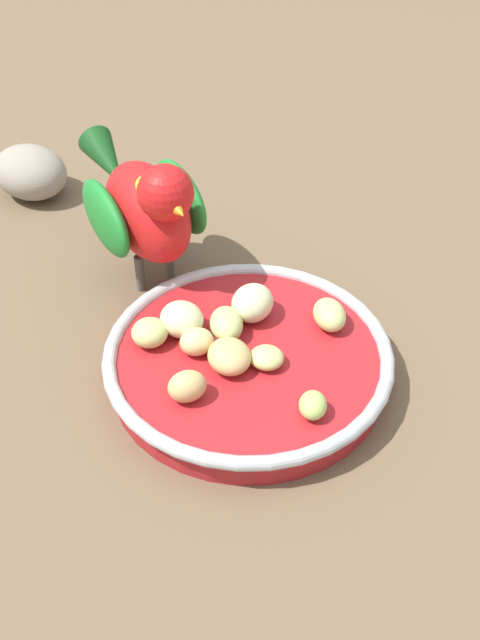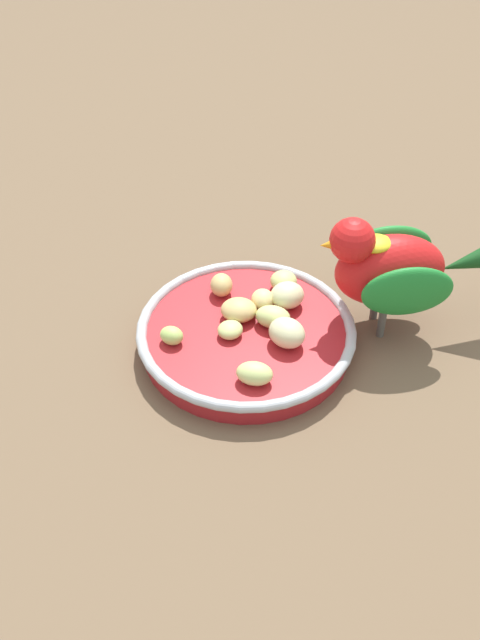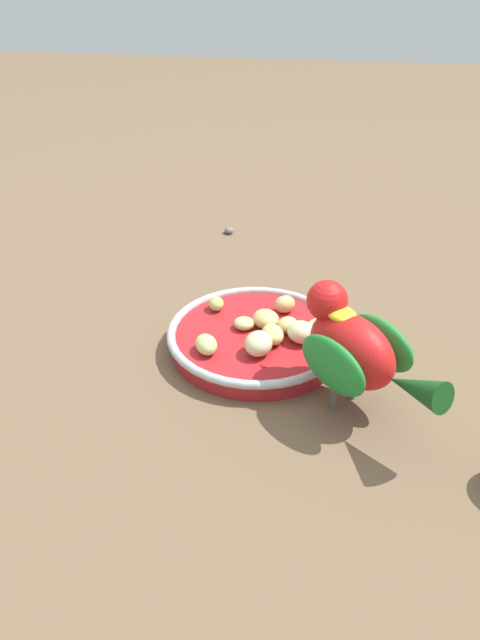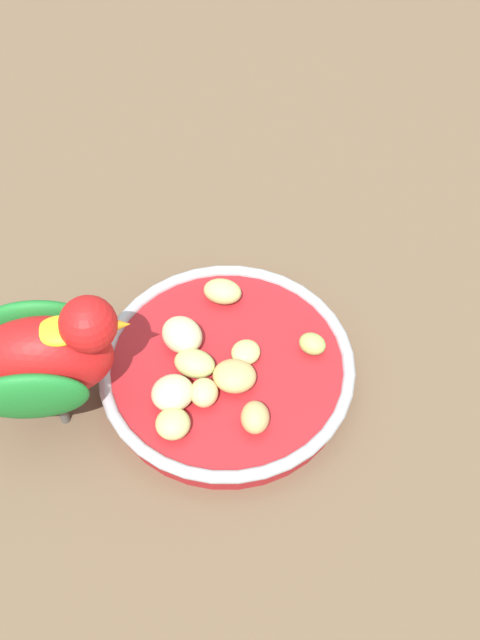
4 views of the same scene
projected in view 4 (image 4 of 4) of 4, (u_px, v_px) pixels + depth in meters
ground_plane at (218, 400)px, 0.67m from camera, size 4.00×4.00×0.00m
feeding_bowl at (227, 369)px, 0.67m from camera, size 0.22×0.22×0.03m
apple_piece_0 at (255, 417)px, 0.62m from camera, size 0.04×0.04×0.02m
apple_piece_1 at (246, 352)px, 0.66m from camera, size 0.03×0.03×0.01m
apple_piece_2 at (206, 394)px, 0.63m from camera, size 0.04×0.04×0.02m
apple_piece_3 at (312, 344)px, 0.67m from camera, size 0.03×0.02×0.02m
apple_piece_4 at (223, 291)px, 0.70m from camera, size 0.04×0.04×0.02m
apple_piece_5 at (191, 367)px, 0.65m from camera, size 0.04×0.04×0.02m
apple_piece_6 at (235, 376)px, 0.64m from camera, size 0.05×0.05×0.02m
apple_piece_7 at (176, 426)px, 0.62m from camera, size 0.04×0.04×0.02m
apple_piece_8 at (182, 335)px, 0.66m from camera, size 0.04×0.04×0.03m
apple_piece_9 at (173, 393)px, 0.63m from camera, size 0.05×0.05×0.03m
parrot at (37, 355)px, 0.60m from camera, size 0.16×0.16×0.14m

